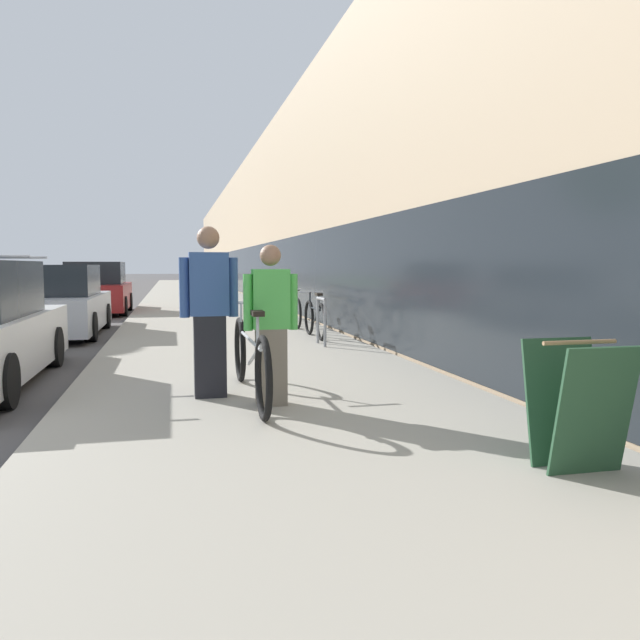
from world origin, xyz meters
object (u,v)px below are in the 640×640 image
object	(u,v)px
cruiser_bike_nearest	(315,318)
sandwich_board_sign	(578,405)
bike_rack_hoop	(321,316)
cruiser_bike_farthest	(274,305)
vintage_roadster_curbside	(58,304)
person_bystander	(209,312)
cruiser_bike_middle	(294,311)
tandem_bicycle	(250,360)
parked_sedan_far	(97,291)
person_rider	(271,325)

from	to	relation	value
cruiser_bike_nearest	sandwich_board_sign	distance (m)	8.10
bike_rack_hoop	cruiser_bike_farthest	world-z (taller)	cruiser_bike_farthest
cruiser_bike_farthest	vintage_roadster_curbside	distance (m)	5.33
person_bystander	vintage_roadster_curbside	distance (m)	8.20
cruiser_bike_nearest	cruiser_bike_middle	xyz separation A→B (m)	(-0.00, 2.17, -0.01)
person_bystander	cruiser_bike_middle	distance (m)	7.64
cruiser_bike_nearest	cruiser_bike_farthest	bearing A→B (deg)	91.28
cruiser_bike_nearest	sandwich_board_sign	xyz separation A→B (m)	(0.00, -8.10, 0.07)
tandem_bicycle	parked_sedan_far	bearing A→B (deg)	102.34
sandwich_board_sign	vintage_roadster_curbside	size ratio (longest dim) A/B	0.20
person_bystander	cruiser_bike_farthest	distance (m)	9.79
parked_sedan_far	cruiser_bike_farthest	bearing A→B (deg)	-42.16
person_rider	vintage_roadster_curbside	xyz separation A→B (m)	(-3.37, 8.25, -0.23)
tandem_bicycle	vintage_roadster_curbside	world-z (taller)	vintage_roadster_curbside
cruiser_bike_nearest	sandwich_board_sign	size ratio (longest dim) A/B	1.94
person_rider	parked_sedan_far	distance (m)	14.89
person_bystander	sandwich_board_sign	size ratio (longest dim) A/B	2.02
tandem_bicycle	parked_sedan_far	world-z (taller)	parked_sedan_far
cruiser_bike_nearest	cruiser_bike_farthest	size ratio (longest dim) A/B	0.95
vintage_roadster_curbside	parked_sedan_far	size ratio (longest dim) A/B	1.12
person_bystander	sandwich_board_sign	world-z (taller)	person_bystander
person_rider	person_bystander	xyz separation A→B (m)	(-0.57, 0.55, 0.10)
person_rider	cruiser_bike_middle	xyz separation A→B (m)	(1.74, 7.82, -0.44)
tandem_bicycle	bike_rack_hoop	xyz separation A→B (m)	(1.77, 4.15, 0.10)
cruiser_bike_nearest	cruiser_bike_middle	size ratio (longest dim) A/B	1.06
person_bystander	tandem_bicycle	bearing A→B (deg)	-27.00
cruiser_bike_middle	vintage_roadster_curbside	xyz separation A→B (m)	(-5.11, 0.44, 0.21)
person_bystander	bike_rack_hoop	distance (m)	4.52
bike_rack_hoop	parked_sedan_far	distance (m)	11.14
cruiser_bike_nearest	cruiser_bike_farthest	xyz separation A→B (m)	(-0.10, 4.43, -0.00)
bike_rack_hoop	sandwich_board_sign	world-z (taller)	sandwich_board_sign
person_bystander	vintage_roadster_curbside	world-z (taller)	person_bystander
sandwich_board_sign	tandem_bicycle	bearing A→B (deg)	124.37
bike_rack_hoop	sandwich_board_sign	xyz separation A→B (m)	(0.15, -6.96, -0.06)
cruiser_bike_farthest	parked_sedan_far	xyz separation A→B (m)	(-4.91, 4.45, 0.24)
person_rider	parked_sedan_far	xyz separation A→B (m)	(-3.27, 14.52, -0.19)
tandem_bicycle	cruiser_bike_middle	bearing A→B (deg)	75.65
sandwich_board_sign	vintage_roadster_curbside	bearing A→B (deg)	115.53
sandwich_board_sign	cruiser_bike_middle	bearing A→B (deg)	90.03
vintage_roadster_curbside	person_bystander	bearing A→B (deg)	-70.07
tandem_bicycle	person_rider	bearing A→B (deg)	-63.85
tandem_bicycle	vintage_roadster_curbside	size ratio (longest dim) A/B	0.60
tandem_bicycle	parked_sedan_far	xyz separation A→B (m)	(-3.10, 14.18, 0.20)
tandem_bicycle	cruiser_bike_farthest	world-z (taller)	tandem_bicycle
vintage_roadster_curbside	person_rider	bearing A→B (deg)	-67.80
cruiser_bike_farthest	sandwich_board_sign	bearing A→B (deg)	-89.52
person_rider	cruiser_bike_nearest	distance (m)	5.92
cruiser_bike_farthest	parked_sedan_far	bearing A→B (deg)	137.84
cruiser_bike_nearest	vintage_roadster_curbside	xyz separation A→B (m)	(-5.11, 2.61, 0.20)
cruiser_bike_nearest	sandwich_board_sign	world-z (taller)	sandwich_board_sign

